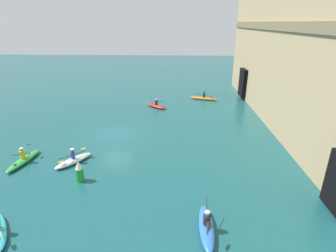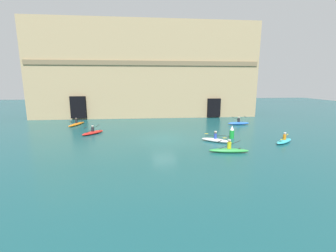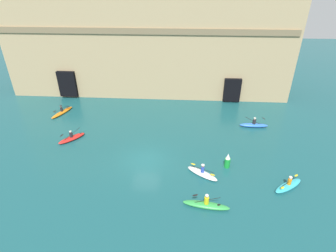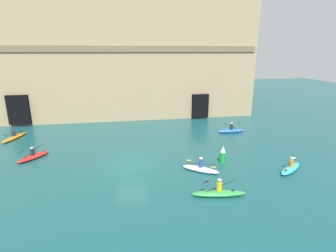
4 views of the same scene
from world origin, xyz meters
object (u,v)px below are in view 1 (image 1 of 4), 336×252
(kayak_white, at_px, (73,160))
(kayak_red, at_px, (156,106))
(kayak_blue, at_px, (206,227))
(kayak_green, at_px, (24,160))
(kayak_orange, at_px, (204,98))
(marker_buoy, at_px, (79,172))

(kayak_white, height_order, kayak_red, kayak_white)
(kayak_red, distance_m, kayak_blue, 19.84)
(kayak_red, bearing_deg, kayak_white, 109.69)
(kayak_green, distance_m, kayak_blue, 13.79)
(kayak_orange, height_order, kayak_blue, kayak_blue)
(kayak_white, xyz_separation_m, kayak_green, (0.11, -3.56, 0.01))
(kayak_green, height_order, kayak_blue, kayak_blue)
(kayak_red, height_order, kayak_blue, kayak_blue)
(kayak_white, xyz_separation_m, kayak_blue, (6.18, 8.82, 0.03))
(kayak_red, height_order, kayak_green, kayak_green)
(kayak_green, height_order, marker_buoy, marker_buoy)
(marker_buoy, bearing_deg, kayak_blue, 62.36)
(kayak_green, bearing_deg, kayak_orange, -32.38)
(kayak_green, bearing_deg, marker_buoy, -106.00)
(kayak_green, bearing_deg, kayak_blue, -108.44)
(kayak_blue, bearing_deg, kayak_green, 64.15)
(kayak_white, height_order, kayak_green, kayak_green)
(kayak_blue, bearing_deg, kayak_white, 55.26)
(kayak_red, bearing_deg, kayak_blue, 141.30)
(marker_buoy, bearing_deg, kayak_orange, 153.81)
(kayak_white, distance_m, marker_buoy, 2.62)
(kayak_orange, xyz_separation_m, marker_buoy, (19.03, -9.36, 0.44))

